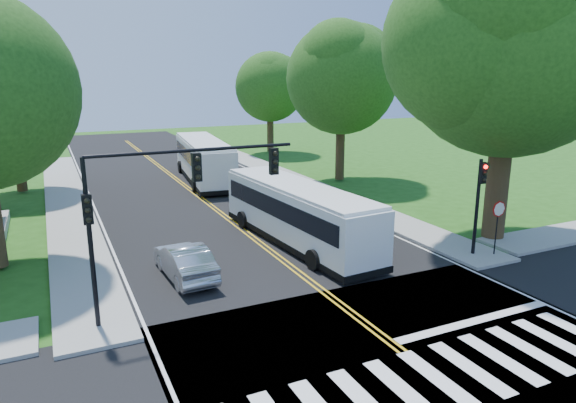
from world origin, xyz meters
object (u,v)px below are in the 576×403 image
signal_ne (479,194)px  bus_lead (297,213)px  hatchback (185,261)px  signal_nw (163,194)px  bus_follow (204,159)px  suv (346,218)px  dark_sedan (292,188)px

signal_ne → bus_lead: size_ratio=0.38×
bus_lead → hatchback: bearing=13.9°
signal_nw → bus_lead: size_ratio=0.61×
signal_ne → bus_lead: signal_ne is taller
bus_follow → suv: (3.21, -16.01, -1.05)m
signal_ne → suv: signal_ne is taller
bus_follow → hatchback: size_ratio=2.88×
signal_nw → hatchback: (1.37, 3.21, -3.65)m
bus_lead → dark_sedan: (4.20, 9.37, -1.00)m
bus_lead → hatchback: 6.56m
suv → dark_sedan: bearing=-103.1°
signal_nw → bus_follow: size_ratio=0.57×
signal_ne → dark_sedan: 14.98m
signal_ne → signal_nw: bearing=-180.0°
signal_nw → suv: (10.96, 6.21, -3.72)m
signal_ne → hatchback: size_ratio=1.00×
bus_lead → hatchback: (-6.17, -2.04, -0.84)m
suv → dark_sedan: 8.44m
dark_sedan → signal_ne: bearing=119.4°
signal_nw → suv: signal_nw is taller
hatchback → signal_nw: bearing=63.7°
signal_ne → bus_lead: (-6.51, 5.24, -1.39)m
bus_follow → dark_sedan: bearing=124.1°
suv → bus_lead: bearing=8.0°
suv → signal_ne: bearing=108.7°
dark_sedan → bus_lead: bearing=86.2°
bus_follow → suv: size_ratio=2.72×
signal_ne → suv: size_ratio=0.95×
signal_ne → bus_lead: 8.47m
signal_nw → dark_sedan: size_ratio=1.83×
dark_sedan → signal_nw: bearing=71.6°
suv → dark_sedan: (0.78, 8.40, -0.08)m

